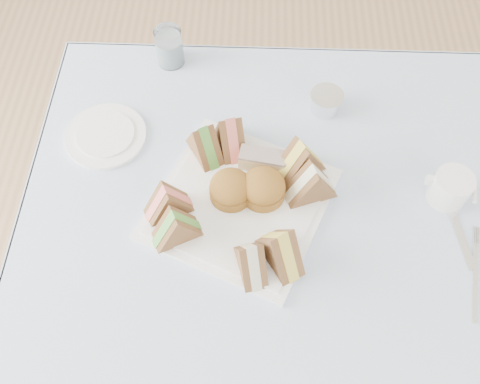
{
  "coord_description": "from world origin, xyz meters",
  "views": [
    {
      "loc": [
        -0.07,
        -0.43,
        1.65
      ],
      "look_at": [
        -0.08,
        0.08,
        0.8
      ],
      "focal_mm": 40.0,
      "sensor_mm": 36.0,
      "label": 1
    }
  ],
  "objects_px": {
    "serving_plate": "(240,204)",
    "water_glass": "(169,47)",
    "table": "(273,310)",
    "creamer_jug": "(450,188)"
  },
  "relations": [
    {
      "from": "water_glass",
      "to": "creamer_jug",
      "type": "bearing_deg",
      "value": -31.09
    },
    {
      "from": "table",
      "to": "serving_plate",
      "type": "relative_size",
      "value": 2.92
    },
    {
      "from": "serving_plate",
      "to": "water_glass",
      "type": "height_order",
      "value": "water_glass"
    },
    {
      "from": "water_glass",
      "to": "serving_plate",
      "type": "bearing_deg",
      "value": -65.54
    },
    {
      "from": "table",
      "to": "creamer_jug",
      "type": "xyz_separation_m",
      "value": [
        0.32,
        0.11,
        0.41
      ]
    },
    {
      "from": "serving_plate",
      "to": "creamer_jug",
      "type": "bearing_deg",
      "value": 27.84
    },
    {
      "from": "table",
      "to": "creamer_jug",
      "type": "height_order",
      "value": "creamer_jug"
    },
    {
      "from": "table",
      "to": "creamer_jug",
      "type": "distance_m",
      "value": 0.53
    },
    {
      "from": "water_glass",
      "to": "table",
      "type": "bearing_deg",
      "value": -60.79
    },
    {
      "from": "table",
      "to": "water_glass",
      "type": "distance_m",
      "value": 0.67
    }
  ]
}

